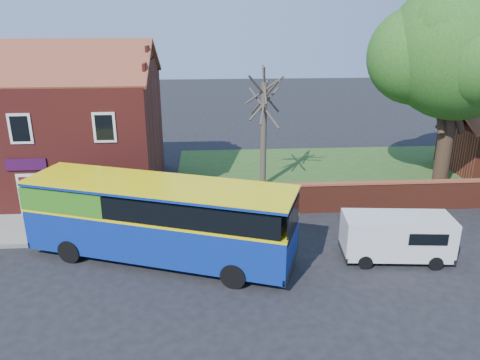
{
  "coord_description": "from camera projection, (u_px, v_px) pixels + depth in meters",
  "views": [
    {
      "loc": [
        2.07,
        -15.26,
        9.86
      ],
      "look_at": [
        3.47,
        5.0,
        2.6
      ],
      "focal_mm": 35.0,
      "sensor_mm": 36.0,
      "label": 1
    }
  ],
  "objects": [
    {
      "name": "ground",
      "position": [
        157.0,
        292.0,
        17.52
      ],
      "size": [
        120.0,
        120.0,
        0.0
      ],
      "primitive_type": "plane",
      "color": "black",
      "rests_on": "ground"
    },
    {
      "name": "pavement",
      "position": [
        22.0,
        229.0,
        22.45
      ],
      "size": [
        18.0,
        3.5,
        0.12
      ],
      "primitive_type": "cube",
      "color": "gray",
      "rests_on": "ground"
    },
    {
      "name": "kerb",
      "position": [
        7.0,
        246.0,
        20.8
      ],
      "size": [
        18.0,
        0.15,
        0.14
      ],
      "primitive_type": "cube",
      "color": "slate",
      "rests_on": "ground"
    },
    {
      "name": "grass_strip",
      "position": [
        377.0,
        173.0,
        30.57
      ],
      "size": [
        26.0,
        12.0,
        0.04
      ],
      "primitive_type": "cube",
      "color": "#426B28",
      "rests_on": "ground"
    },
    {
      "name": "shop_building",
      "position": [
        49.0,
        133.0,
        26.72
      ],
      "size": [
        12.3,
        8.13,
        10.5
      ],
      "color": "maroon",
      "rests_on": "ground"
    },
    {
      "name": "boundary_wall",
      "position": [
        417.0,
        195.0,
        24.66
      ],
      "size": [
        22.0,
        0.38,
        1.6
      ],
      "color": "maroon",
      "rests_on": "ground"
    },
    {
      "name": "bus",
      "position": [
        152.0,
        216.0,
        19.37
      ],
      "size": [
        11.47,
        6.43,
        3.4
      ],
      "rotation": [
        0.0,
        0.0,
        -0.34
      ],
      "color": "navy",
      "rests_on": "ground"
    },
    {
      "name": "van_near",
      "position": [
        397.0,
        236.0,
        19.52
      ],
      "size": [
        4.6,
        2.19,
        1.95
      ],
      "rotation": [
        0.0,
        0.0,
        -0.1
      ],
      "color": "silver",
      "rests_on": "ground"
    },
    {
      "name": "large_tree",
      "position": [
        458.0,
        53.0,
        25.44
      ],
      "size": [
        9.8,
        7.75,
        11.95
      ],
      "color": "black",
      "rests_on": "ground"
    },
    {
      "name": "bare_tree",
      "position": [
        264.0,
        130.0,
        27.11
      ],
      "size": [
        2.54,
        3.02,
        6.76
      ],
      "color": "#4C4238",
      "rests_on": "ground"
    }
  ]
}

